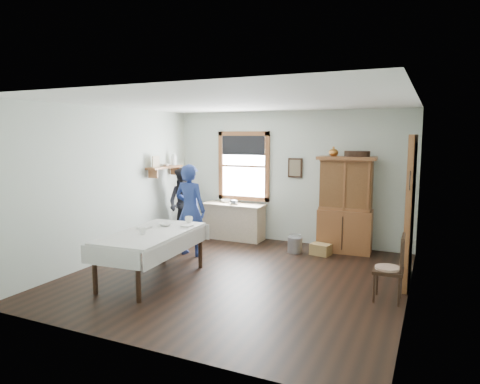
# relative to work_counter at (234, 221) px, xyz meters

# --- Properties ---
(room) EXTENTS (5.01, 5.01, 2.70)m
(room) POSITION_rel_work_counter_xyz_m (1.11, -2.21, 0.97)
(room) COLOR black
(room) RESTS_ON ground
(window) EXTENTS (1.18, 0.07, 1.48)m
(window) POSITION_rel_work_counter_xyz_m (0.11, 0.26, 1.25)
(window) COLOR white
(window) RESTS_ON room
(doorway) EXTENTS (0.09, 1.14, 2.22)m
(doorway) POSITION_rel_work_counter_xyz_m (3.57, -1.36, 0.78)
(doorway) COLOR #4A3F35
(doorway) RESTS_ON room
(wall_shelf) EXTENTS (0.24, 1.00, 0.44)m
(wall_shelf) POSITION_rel_work_counter_xyz_m (-1.26, -0.67, 1.19)
(wall_shelf) COLOR #97592E
(wall_shelf) RESTS_ON room
(framed_picture) EXTENTS (0.30, 0.04, 0.40)m
(framed_picture) POSITION_rel_work_counter_xyz_m (1.26, 0.25, 1.17)
(framed_picture) COLOR black
(framed_picture) RESTS_ON room
(rug_beater) EXTENTS (0.01, 0.27, 0.27)m
(rug_beater) POSITION_rel_work_counter_xyz_m (3.56, -1.91, 1.34)
(rug_beater) COLOR black
(rug_beater) RESTS_ON room
(work_counter) EXTENTS (1.34, 0.53, 0.76)m
(work_counter) POSITION_rel_work_counter_xyz_m (0.00, 0.00, 0.00)
(work_counter) COLOR #CDB18E
(work_counter) RESTS_ON room
(china_hutch) EXTENTS (1.09, 0.56, 1.82)m
(china_hutch) POSITION_rel_work_counter_xyz_m (2.36, -0.05, 0.53)
(china_hutch) COLOR #97592E
(china_hutch) RESTS_ON room
(dining_table) EXTENTS (1.12, 1.94, 0.75)m
(dining_table) POSITION_rel_work_counter_xyz_m (-0.01, -2.89, -0.01)
(dining_table) COLOR silver
(dining_table) RESTS_ON room
(spindle_chair) EXTENTS (0.44, 0.44, 0.92)m
(spindle_chair) POSITION_rel_work_counter_xyz_m (3.37, -2.26, 0.08)
(spindle_chair) COLOR black
(spindle_chair) RESTS_ON room
(pail) EXTENTS (0.34, 0.34, 0.30)m
(pail) POSITION_rel_work_counter_xyz_m (1.52, -0.50, -0.23)
(pail) COLOR gray
(pail) RESTS_ON room
(wicker_basket) EXTENTS (0.40, 0.32, 0.21)m
(wicker_basket) POSITION_rel_work_counter_xyz_m (2.01, -0.45, -0.28)
(wicker_basket) COLOR #9F8148
(wicker_basket) RESTS_ON room
(woman_blue) EXTENTS (0.59, 0.40, 1.57)m
(woman_blue) POSITION_rel_work_counter_xyz_m (-0.20, -1.45, 0.40)
(woman_blue) COLOR navy
(woman_blue) RESTS_ON room
(figure_dark) EXTENTS (0.72, 0.57, 1.42)m
(figure_dark) POSITION_rel_work_counter_xyz_m (-0.91, -0.52, 0.33)
(figure_dark) COLOR black
(figure_dark) RESTS_ON room
(table_cup_a) EXTENTS (0.14, 0.14, 0.10)m
(table_cup_a) POSITION_rel_work_counter_xyz_m (0.14, -2.05, 0.42)
(table_cup_a) COLOR white
(table_cup_a) RESTS_ON dining_table
(table_cup_b) EXTENTS (0.14, 0.14, 0.10)m
(table_cup_b) POSITION_rel_work_counter_xyz_m (-0.03, -3.07, 0.42)
(table_cup_b) COLOR white
(table_cup_b) RESTS_ON dining_table
(table_bowl) EXTENTS (0.27, 0.27, 0.06)m
(table_bowl) POSITION_rel_work_counter_xyz_m (-0.06, -2.44, 0.40)
(table_bowl) COLOR white
(table_bowl) RESTS_ON dining_table
(counter_book) EXTENTS (0.23, 0.25, 0.02)m
(counter_book) POSITION_rel_work_counter_xyz_m (-0.07, -0.09, 0.39)
(counter_book) COLOR #6F614A
(counter_book) RESTS_ON work_counter
(counter_bowl) EXTENTS (0.23, 0.23, 0.07)m
(counter_bowl) POSITION_rel_work_counter_xyz_m (-0.24, 0.10, 0.41)
(counter_bowl) COLOR white
(counter_bowl) RESTS_ON work_counter
(shelf_bowl) EXTENTS (0.22, 0.22, 0.05)m
(shelf_bowl) POSITION_rel_work_counter_xyz_m (-1.26, -0.66, 1.22)
(shelf_bowl) COLOR white
(shelf_bowl) RESTS_ON wall_shelf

